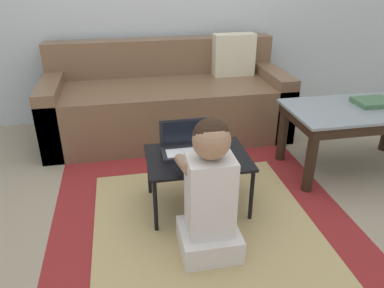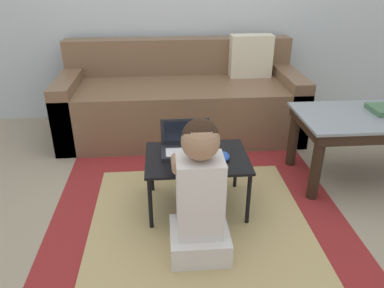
# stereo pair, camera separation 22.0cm
# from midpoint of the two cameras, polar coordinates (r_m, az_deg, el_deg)

# --- Properties ---
(ground_plane) EXTENTS (16.00, 16.00, 0.00)m
(ground_plane) POSITION_cam_midpoint_polar(r_m,az_deg,el_deg) (2.32, 2.36, -10.42)
(ground_plane) COLOR gray
(area_rug) EXTENTS (1.75, 1.80, 0.01)m
(area_rug) POSITION_cam_midpoint_polar(r_m,az_deg,el_deg) (2.21, 4.11, -12.47)
(area_rug) COLOR maroon
(area_rug) RESTS_ON ground_plane
(couch) EXTENTS (2.00, 0.82, 0.82)m
(couch) POSITION_cam_midpoint_polar(r_m,az_deg,el_deg) (3.26, 0.41, 6.52)
(couch) COLOR brown
(couch) RESTS_ON ground_plane
(coffee_table) EXTENTS (1.00, 0.55, 0.48)m
(coffee_table) POSITION_cam_midpoint_polar(r_m,az_deg,el_deg) (2.80, 27.90, 2.49)
(coffee_table) COLOR gray
(coffee_table) RESTS_ON ground_plane
(laptop_desk) EXTENTS (0.60, 0.44, 0.35)m
(laptop_desk) POSITION_cam_midpoint_polar(r_m,az_deg,el_deg) (2.20, 3.60, -2.84)
(laptop_desk) COLOR black
(laptop_desk) RESTS_ON ground_plane
(laptop) EXTENTS (0.29, 0.18, 0.19)m
(laptop) POSITION_cam_midpoint_polar(r_m,az_deg,el_deg) (2.22, 1.88, -0.55)
(laptop) COLOR #232328
(laptop) RESTS_ON laptop_desk
(computer_mouse) EXTENTS (0.07, 0.10, 0.04)m
(computer_mouse) POSITION_cam_midpoint_polar(r_m,az_deg,el_deg) (2.17, 7.80, -1.92)
(computer_mouse) COLOR #234CB2
(computer_mouse) RESTS_ON laptop_desk
(person_seated) EXTENTS (0.30, 0.44, 0.75)m
(person_seated) POSITION_cam_midpoint_polar(r_m,az_deg,el_deg) (1.85, 4.63, -7.87)
(person_seated) COLOR silver
(person_seated) RESTS_ON ground_plane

